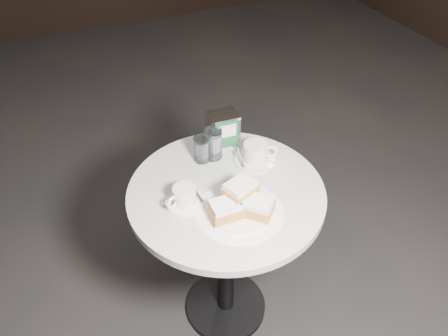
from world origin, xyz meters
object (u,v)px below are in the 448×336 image
(coffee_cup_left, at_px, (184,197))
(water_glass_right, at_px, (213,144))
(beignet_plate, at_px, (241,205))
(coffee_cup_right, at_px, (256,154))
(napkin_dispenser, at_px, (223,129))
(cafe_table, at_px, (226,228))
(water_glass_left, at_px, (202,150))

(coffee_cup_left, bearing_deg, water_glass_right, 27.12)
(beignet_plate, height_order, coffee_cup_left, beignet_plate)
(coffee_cup_left, height_order, coffee_cup_right, coffee_cup_right)
(coffee_cup_left, bearing_deg, napkin_dispenser, 25.94)
(beignet_plate, height_order, water_glass_right, water_glass_right)
(beignet_plate, bearing_deg, coffee_cup_left, 144.16)
(cafe_table, height_order, coffee_cup_left, coffee_cup_left)
(coffee_cup_right, relative_size, water_glass_right, 1.68)
(napkin_dispenser, bearing_deg, water_glass_left, -146.81)
(coffee_cup_right, relative_size, napkin_dispenser, 1.47)
(napkin_dispenser, bearing_deg, cafe_table, -107.22)
(beignet_plate, height_order, coffee_cup_right, beignet_plate)
(water_glass_left, distance_m, napkin_dispenser, 0.13)
(beignet_plate, distance_m, water_glass_right, 0.32)
(coffee_cup_right, distance_m, napkin_dispenser, 0.17)
(water_glass_right, distance_m, napkin_dispenser, 0.09)
(coffee_cup_left, xyz_separation_m, water_glass_left, (0.14, 0.20, 0.02))
(water_glass_left, xyz_separation_m, napkin_dispenser, (0.11, 0.07, 0.02))
(coffee_cup_right, distance_m, water_glass_right, 0.17)
(cafe_table, height_order, beignet_plate, beignet_plate)
(napkin_dispenser, bearing_deg, coffee_cup_right, -63.05)
(cafe_table, xyz_separation_m, water_glass_left, (-0.02, 0.19, 0.25))
(coffee_cup_left, bearing_deg, coffee_cup_right, -1.67)
(water_glass_right, bearing_deg, beignet_plate, -95.20)
(cafe_table, height_order, coffee_cup_right, coffee_cup_right)
(water_glass_right, relative_size, napkin_dispenser, 0.88)
(coffee_cup_right, distance_m, water_glass_left, 0.20)
(coffee_cup_left, xyz_separation_m, coffee_cup_right, (0.32, 0.11, 0.00))
(water_glass_left, bearing_deg, water_glass_right, 4.88)
(coffee_cup_right, relative_size, water_glass_left, 2.00)
(cafe_table, relative_size, water_glass_right, 6.28)
(cafe_table, xyz_separation_m, coffee_cup_right, (0.16, 0.10, 0.23))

